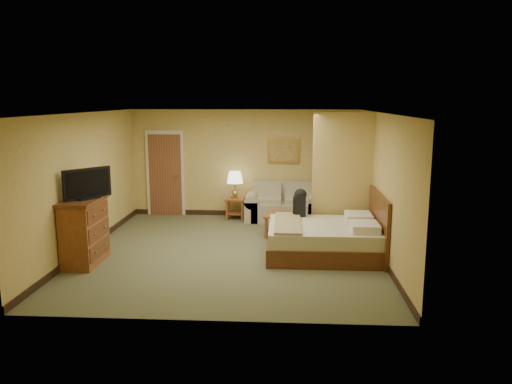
# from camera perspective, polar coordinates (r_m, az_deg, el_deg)

# --- Properties ---
(floor) EXTENTS (6.00, 6.00, 0.00)m
(floor) POSITION_cam_1_polar(r_m,az_deg,el_deg) (9.53, -2.82, -6.81)
(floor) COLOR #535637
(floor) RESTS_ON ground
(ceiling) EXTENTS (6.00, 6.00, 0.00)m
(ceiling) POSITION_cam_1_polar(r_m,az_deg,el_deg) (9.09, -2.97, 9.02)
(ceiling) COLOR white
(ceiling) RESTS_ON back_wall
(back_wall) EXTENTS (5.50, 0.02, 2.60)m
(back_wall) POSITION_cam_1_polar(r_m,az_deg,el_deg) (12.17, -1.35, 3.29)
(back_wall) COLOR tan
(back_wall) RESTS_ON floor
(left_wall) EXTENTS (0.02, 6.00, 2.60)m
(left_wall) POSITION_cam_1_polar(r_m,az_deg,el_deg) (9.91, -18.91, 1.03)
(left_wall) COLOR tan
(left_wall) RESTS_ON floor
(right_wall) EXTENTS (0.02, 6.00, 2.60)m
(right_wall) POSITION_cam_1_polar(r_m,az_deg,el_deg) (9.33, 14.14, 0.73)
(right_wall) COLOR tan
(right_wall) RESTS_ON floor
(partition) EXTENTS (1.20, 0.15, 2.60)m
(partition) POSITION_cam_1_polar(r_m,az_deg,el_deg) (10.14, 9.86, 1.66)
(partition) COLOR tan
(partition) RESTS_ON floor
(door) EXTENTS (0.94, 0.16, 2.10)m
(door) POSITION_cam_1_polar(r_m,az_deg,el_deg) (12.49, -10.31, 2.07)
(door) COLOR beige
(door) RESTS_ON floor
(baseboard) EXTENTS (5.50, 0.02, 0.12)m
(baseboard) POSITION_cam_1_polar(r_m,az_deg,el_deg) (12.38, -1.33, -2.41)
(baseboard) COLOR black
(baseboard) RESTS_ON floor
(loveseat) EXTENTS (1.79, 0.83, 0.90)m
(loveseat) POSITION_cam_1_polar(r_m,az_deg,el_deg) (11.89, 3.09, -1.82)
(loveseat) COLOR tan
(loveseat) RESTS_ON floor
(side_table) EXTENTS (0.46, 0.46, 0.50)m
(side_table) POSITION_cam_1_polar(r_m,az_deg,el_deg) (12.01, -2.40, -1.50)
(side_table) COLOR brown
(side_table) RESTS_ON floor
(table_lamp) EXTENTS (0.39, 0.39, 0.64)m
(table_lamp) POSITION_cam_1_polar(r_m,az_deg,el_deg) (11.89, -2.43, 1.61)
(table_lamp) COLOR #A4813C
(table_lamp) RESTS_ON side_table
(coffee_table) EXTENTS (0.86, 0.86, 0.47)m
(coffee_table) POSITION_cam_1_polar(r_m,az_deg,el_deg) (10.52, 3.25, -3.20)
(coffee_table) COLOR brown
(coffee_table) RESTS_ON floor
(wall_picture) EXTENTS (0.77, 0.04, 0.60)m
(wall_picture) POSITION_cam_1_polar(r_m,az_deg,el_deg) (12.07, 3.16, 4.65)
(wall_picture) COLOR #B78E3F
(wall_picture) RESTS_ON back_wall
(dresser) EXTENTS (0.57, 1.09, 1.16)m
(dresser) POSITION_cam_1_polar(r_m,az_deg,el_deg) (9.19, -19.00, -4.24)
(dresser) COLOR brown
(dresser) RESTS_ON floor
(tv) EXTENTS (0.60, 0.71, 0.53)m
(tv) POSITION_cam_1_polar(r_m,az_deg,el_deg) (8.99, -18.73, 0.83)
(tv) COLOR black
(tv) RESTS_ON dresser
(bed) EXTENTS (2.12, 1.80, 1.17)m
(bed) POSITION_cam_1_polar(r_m,az_deg,el_deg) (9.32, 8.31, -5.27)
(bed) COLOR #4F2712
(bed) RESTS_ON floor
(backpack) EXTENTS (0.25, 0.31, 0.54)m
(backpack) POSITION_cam_1_polar(r_m,az_deg,el_deg) (9.87, 5.09, -1.08)
(backpack) COLOR black
(backpack) RESTS_ON bed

